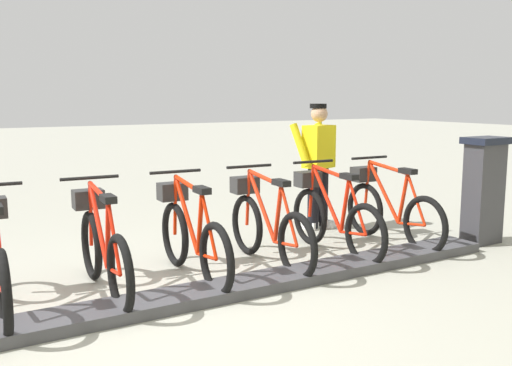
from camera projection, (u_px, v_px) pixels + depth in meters
The scene contains 9 objects.
ground_plane at pixel (149, 310), 4.76m from camera, with size 60.00×60.00×0.00m, color #ACAB9C.
dock_rail_base at pixel (149, 305), 4.75m from camera, with size 0.44×7.73×0.10m, color #47474C.
payment_kiosk at pixel (483, 188), 6.86m from camera, with size 0.36×0.52×1.28m.
bike_docked_0 at pixel (389, 208), 6.89m from camera, with size 1.72×0.54×1.02m.
bike_docked_1 at pixel (332, 216), 6.45m from camera, with size 1.72×0.54×1.02m.
bike_docked_2 at pixel (267, 224), 6.01m from camera, with size 1.72×0.54×1.02m.
bike_docked_3 at pixel (191, 235), 5.57m from camera, with size 1.72×0.54×1.02m.
bike_docked_4 at pixel (102, 247), 5.13m from camera, with size 1.72×0.54×1.02m.
worker_near_rack at pixel (318, 161), 7.60m from camera, with size 0.51×0.69×1.66m.
Camera 1 is at (-4.36, 1.58, 1.76)m, focal length 40.32 mm.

